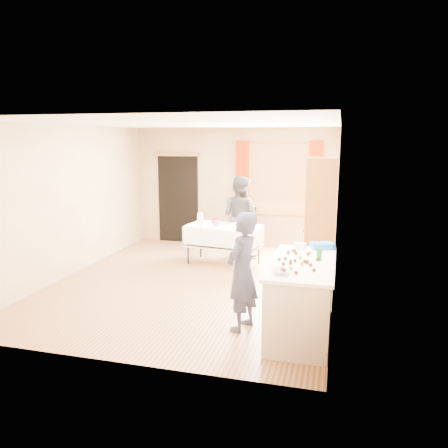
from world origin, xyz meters
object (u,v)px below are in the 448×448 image
(cabinet, at_px, (321,218))
(counter, at_px, (301,298))
(chair, at_px, (248,237))
(party_table, at_px, (224,241))
(girl, at_px, (242,272))
(woman, at_px, (240,217))

(cabinet, relative_size, counter, 1.27)
(counter, height_order, chair, chair)
(cabinet, xyz_separation_m, party_table, (-1.80, 0.27, -0.58))
(girl, distance_m, woman, 3.50)
(counter, bearing_deg, girl, -174.59)
(chair, xyz_separation_m, girl, (0.75, -3.92, 0.47))
(counter, distance_m, girl, 0.79)
(cabinet, xyz_separation_m, chair, (-1.57, 1.42, -0.75))
(counter, distance_m, party_table, 3.20)
(chair, bearing_deg, girl, -94.13)
(counter, relative_size, girl, 1.08)
(chair, relative_size, woman, 0.57)
(chair, height_order, girl, girl)
(girl, bearing_deg, chair, -152.34)
(counter, relative_size, party_table, 1.09)
(counter, bearing_deg, chair, 110.93)
(party_table, height_order, woman, woman)
(girl, xyz_separation_m, woman, (-0.81, 3.41, 0.07))
(party_table, bearing_deg, cabinet, -0.87)
(counter, relative_size, chair, 1.75)
(woman, bearing_deg, cabinet, 174.09)
(counter, height_order, girl, girl)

